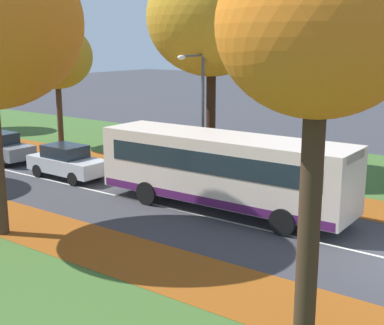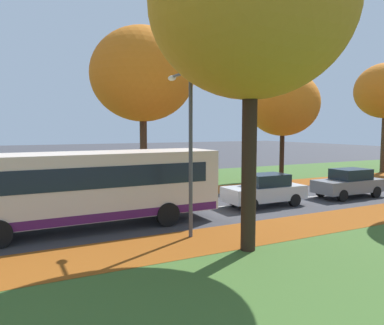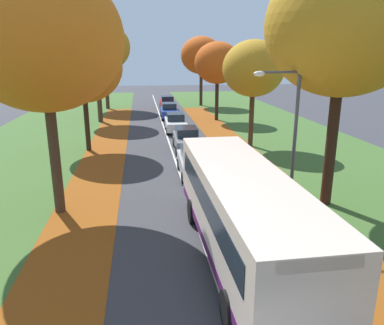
% 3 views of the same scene
% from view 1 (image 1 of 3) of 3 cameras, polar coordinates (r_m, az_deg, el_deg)
% --- Properties ---
extents(leaf_litter_left, '(2.80, 60.00, 0.00)m').
position_cam_1_polar(leaf_litter_left, '(21.65, -19.45, -5.46)').
color(leaf_litter_left, '#8C4714').
rests_on(leaf_litter_left, grass_verge_left).
extents(grass_verge_right, '(12.00, 90.00, 0.01)m').
position_cam_1_polar(grass_verge_right, '(34.87, -6.37, 2.00)').
color(grass_verge_right, '#3D6028').
rests_on(grass_verge_right, ground).
extents(leaf_litter_right, '(2.80, 60.00, 0.00)m').
position_cam_1_polar(leaf_litter_right, '(27.61, -3.62, -0.83)').
color(leaf_litter_right, '#8C4714').
rests_on(leaf_litter_right, grass_verge_right).
extents(road_centre_line, '(0.12, 80.00, 0.01)m').
position_cam_1_polar(road_centre_line, '(28.93, -18.75, -0.88)').
color(road_centre_line, silver).
rests_on(road_centre_line, ground).
extents(tree_left_nearest, '(4.13, 4.13, 8.71)m').
position_cam_1_polar(tree_left_nearest, '(11.08, 13.42, 13.70)').
color(tree_left_nearest, '#382619').
rests_on(tree_left_nearest, ground).
extents(tree_right_near, '(6.32, 6.32, 10.50)m').
position_cam_1_polar(tree_right_near, '(26.73, 2.11, 15.20)').
color(tree_right_near, black).
rests_on(tree_right_near, ground).
extents(tree_right_mid, '(4.37, 4.37, 7.56)m').
position_cam_1_polar(tree_right_mid, '(34.15, -14.25, 10.86)').
color(tree_right_mid, '#422D1E').
rests_on(tree_right_mid, ground).
extents(streetlamp_right, '(1.89, 0.28, 6.00)m').
position_cam_1_polar(streetlamp_right, '(24.29, 0.71, 6.24)').
color(streetlamp_right, '#47474C').
rests_on(streetlamp_right, ground).
extents(bus, '(2.76, 10.43, 2.98)m').
position_cam_1_polar(bus, '(20.84, 3.32, -0.59)').
color(bus, beige).
rests_on(bus, ground).
extents(car_silver_lead, '(1.84, 4.23, 1.62)m').
position_cam_1_polar(car_silver_lead, '(26.60, -13.18, 0.09)').
color(car_silver_lead, '#B7BABF').
rests_on(car_silver_lead, ground).
extents(car_grey_following, '(1.85, 4.24, 1.62)m').
position_cam_1_polar(car_grey_following, '(31.29, -19.81, 1.56)').
color(car_grey_following, slate).
rests_on(car_grey_following, ground).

